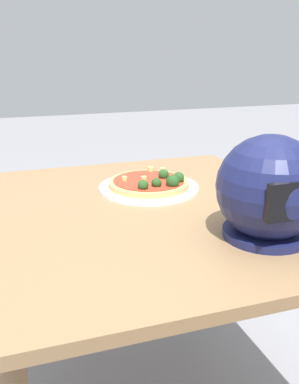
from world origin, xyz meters
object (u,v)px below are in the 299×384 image
Objects in this scene: pizza at (151,182)px; motorcycle_helmet at (269,190)px; drinking_glass at (265,190)px; dining_table at (150,234)px.

pizza is 1.04× the size of motorcycle_helmet.
motorcycle_helmet is at bearing 58.47° from drinking_glass.
dining_table is 4.16× the size of motorcycle_helmet.
pizza reaches higher than dining_table.
pizza is at bearing -71.26° from motorcycle_helmet.
motorcycle_helmet is (-0.15, 0.45, 0.10)m from pizza.
pizza is 0.48m from motorcycle_helmet.
motorcycle_helmet is 2.08× the size of drinking_glass.
dining_table is 0.20m from pizza.
motorcycle_helmet is 0.20m from drinking_glass.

